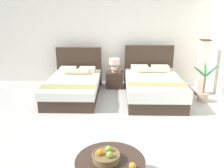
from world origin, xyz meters
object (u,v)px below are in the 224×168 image
(loose_orange, at_px, (132,166))
(potted_palm, at_px, (204,91))
(bed_near_window, at_px, (74,86))
(table_lamp, at_px, (115,64))
(floor_lamp_corner, at_px, (202,68))
(coffee_table, at_px, (110,166))
(bed_near_corner, at_px, (153,86))
(fruit_bowl, at_px, (106,156))
(vase, at_px, (120,70))
(nightstand, at_px, (115,80))

(loose_orange, bearing_deg, potted_palm, 60.40)
(bed_near_window, distance_m, loose_orange, 3.79)
(table_lamp, height_order, floor_lamp_corner, floor_lamp_corner)
(coffee_table, bearing_deg, bed_near_window, 108.70)
(table_lamp, distance_m, floor_lamp_corner, 2.37)
(bed_near_corner, height_order, fruit_bowl, bed_near_corner)
(table_lamp, distance_m, vase, 0.23)
(potted_palm, bearing_deg, table_lamp, 155.31)
(vase, bearing_deg, nightstand, 164.61)
(nightstand, height_order, table_lamp, table_lamp)
(floor_lamp_corner, bearing_deg, nightstand, 169.25)
(fruit_bowl, bearing_deg, loose_orange, -25.49)
(floor_lamp_corner, bearing_deg, fruit_bowl, -121.73)
(table_lamp, relative_size, loose_orange, 4.56)
(potted_palm, bearing_deg, coffee_table, -124.39)
(coffee_table, height_order, fruit_bowl, fruit_bowl)
(loose_orange, height_order, floor_lamp_corner, floor_lamp_corner)
(bed_near_corner, relative_size, table_lamp, 5.62)
(coffee_table, height_order, loose_orange, loose_orange)
(nightstand, relative_size, fruit_bowl, 1.36)
(table_lamp, bearing_deg, coffee_table, -88.57)
(nightstand, relative_size, loose_orange, 5.66)
(nightstand, bearing_deg, coffee_table, -88.57)
(bed_near_window, relative_size, fruit_bowl, 6.00)
(coffee_table, distance_m, floor_lamp_corner, 4.32)
(bed_near_window, height_order, table_lamp, bed_near_window)
(bed_near_window, distance_m, table_lamp, 1.36)
(bed_near_window, xyz_separation_m, coffee_table, (1.14, -3.35, 0.05))
(bed_near_window, distance_m, coffee_table, 3.54)
(bed_near_corner, bearing_deg, fruit_bowl, -105.96)
(coffee_table, xyz_separation_m, loose_orange, (0.27, -0.16, 0.13))
(loose_orange, bearing_deg, bed_near_window, 111.86)
(vase, distance_m, floor_lamp_corner, 2.23)
(vase, bearing_deg, bed_near_corner, -40.20)
(bed_near_window, height_order, floor_lamp_corner, floor_lamp_corner)
(vase, bearing_deg, bed_near_window, -148.34)
(nightstand, distance_m, potted_palm, 2.45)
(coffee_table, bearing_deg, table_lamp, 91.43)
(nightstand, xyz_separation_m, coffee_table, (0.10, -4.12, 0.09))
(loose_orange, distance_m, floor_lamp_corner, 4.31)
(loose_orange, bearing_deg, bed_near_corner, 79.74)
(floor_lamp_corner, bearing_deg, potted_palm, -99.49)
(fruit_bowl, bearing_deg, potted_palm, 55.00)
(loose_orange, xyz_separation_m, floor_lamp_corner, (1.95, 3.84, 0.28))
(floor_lamp_corner, distance_m, potted_palm, 0.73)
(bed_near_window, bearing_deg, coffee_table, -71.30)
(bed_near_corner, xyz_separation_m, table_lamp, (-1.01, 0.79, 0.39))
(bed_near_window, xyz_separation_m, loose_orange, (1.41, -3.51, 0.18))
(nightstand, relative_size, potted_palm, 0.50)
(bed_near_window, height_order, loose_orange, bed_near_window)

